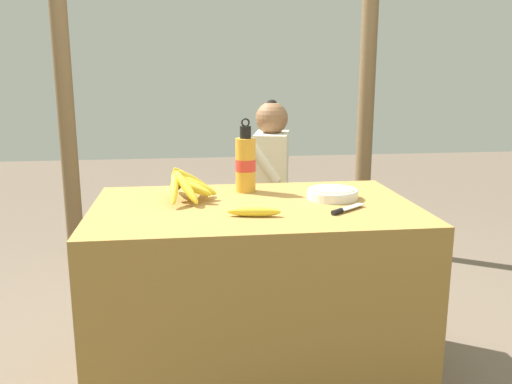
{
  "coord_description": "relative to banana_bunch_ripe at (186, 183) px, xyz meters",
  "views": [
    {
      "loc": [
        -0.26,
        -2.09,
        1.3
      ],
      "look_at": [
        0.01,
        0.05,
        0.81
      ],
      "focal_mm": 38.0,
      "sensor_mm": 36.0,
      "label": 1
    }
  ],
  "objects": [
    {
      "name": "ground_plane",
      "position": [
        0.27,
        -0.11,
        -0.84
      ],
      "size": [
        12.0,
        12.0,
        0.0
      ],
      "primitive_type": "plane",
      "color": "brown"
    },
    {
      "name": "market_counter",
      "position": [
        0.27,
        -0.11,
        -0.46
      ],
      "size": [
        1.29,
        0.81,
        0.77
      ],
      "color": "olive",
      "rests_on": "ground_plane"
    },
    {
      "name": "banana_bunch_ripe",
      "position": [
        0.0,
        0.0,
        0.0
      ],
      "size": [
        0.2,
        0.34,
        0.15
      ],
      "color": "#4C381E",
      "rests_on": "market_counter"
    },
    {
      "name": "serving_bowl",
      "position": [
        0.61,
        -0.05,
        -0.05
      ],
      "size": [
        0.21,
        0.21,
        0.04
      ],
      "color": "white",
      "rests_on": "market_counter"
    },
    {
      "name": "water_bottle",
      "position": [
        0.26,
        0.14,
        0.05
      ],
      "size": [
        0.09,
        0.09,
        0.32
      ],
      "color": "gold",
      "rests_on": "market_counter"
    },
    {
      "name": "loose_banana_front",
      "position": [
        0.25,
        -0.29,
        -0.05
      ],
      "size": [
        0.2,
        0.07,
        0.04
      ],
      "rotation": [
        0.0,
        0.0,
        -0.17
      ],
      "color": "yellow",
      "rests_on": "market_counter"
    },
    {
      "name": "knife",
      "position": [
        0.59,
        -0.27,
        -0.06
      ],
      "size": [
        0.17,
        0.14,
        0.02
      ],
      "rotation": [
        0.0,
        0.0,
        0.69
      ],
      "color": "#BCBCC1",
      "rests_on": "market_counter"
    },
    {
      "name": "wooden_bench",
      "position": [
        0.24,
        1.13,
        -0.49
      ],
      "size": [
        1.34,
        0.32,
        0.42
      ],
      "color": "brown",
      "rests_on": "ground_plane"
    },
    {
      "name": "seated_vendor",
      "position": [
        0.48,
        1.11,
        -0.19
      ],
      "size": [
        0.45,
        0.42,
        1.12
      ],
      "rotation": [
        0.0,
        0.0,
        2.92
      ],
      "color": "#232328",
      "rests_on": "ground_plane"
    },
    {
      "name": "banana_bunch_green",
      "position": [
        -0.08,
        1.13,
        -0.35
      ],
      "size": [
        0.18,
        0.31,
        0.14
      ],
      "color": "#4C381E",
      "rests_on": "wooden_bench"
    },
    {
      "name": "support_post_near",
      "position": [
        -0.78,
        1.54,
        0.49
      ],
      "size": [
        0.11,
        0.11,
        2.65
      ],
      "color": "brown",
      "rests_on": "ground_plane"
    },
    {
      "name": "support_post_far",
      "position": [
        1.27,
        1.54,
        0.49
      ],
      "size": [
        0.11,
        0.11,
        2.65
      ],
      "color": "brown",
      "rests_on": "ground_plane"
    }
  ]
}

